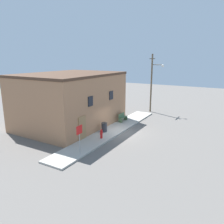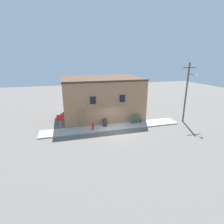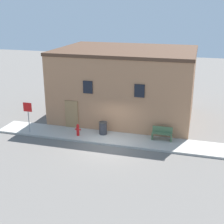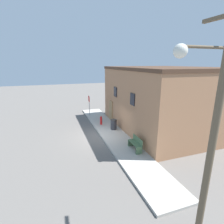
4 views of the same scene
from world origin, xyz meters
The scene contains 7 objects.
ground_plane centered at (0.00, 0.00, 0.00)m, with size 80.00×80.00×0.00m, color #66605B.
sidewalk centered at (0.00, 1.08, 0.07)m, with size 16.96×2.16×0.14m.
brick_building centered at (-0.32, 6.04, 2.80)m, with size 10.69×7.89×5.59m.
fire_hydrant centered at (-2.49, 0.78, 0.56)m, with size 0.43×0.20×0.84m.
stop_sign centered at (-6.06, 0.39, 1.69)m, with size 0.65×0.06×2.22m.
bench centered at (3.27, 1.64, 0.58)m, with size 1.35×0.44×0.91m.
trash_bin centered at (-0.87, 1.50, 0.60)m, with size 0.57×0.57×0.91m.
Camera 3 is at (5.30, -17.98, 8.76)m, focal length 50.00 mm.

